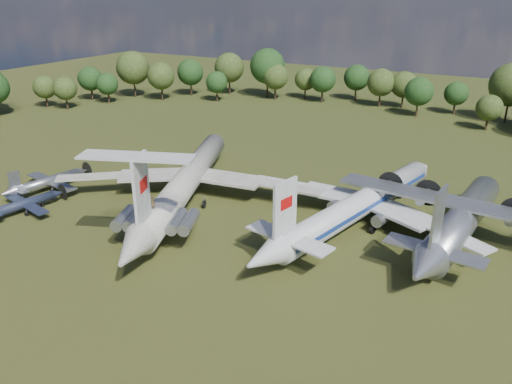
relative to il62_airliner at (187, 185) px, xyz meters
The scene contains 7 objects.
ground 4.21m from the il62_airliner, 30.04° to the right, with size 300.00×300.00×0.00m, color #223712.
il62_airliner is the anchor object (origin of this frame).
tu104_jet 27.06m from the il62_airliner, 10.59° to the left, with size 37.36×49.81×4.98m, color silver, non-canonical shape.
an12_transport 40.56m from the il62_airliner, ahead, with size 35.09×39.22×5.16m, color #9D9FA4, non-canonical shape.
small_prop_west 24.70m from the il62_airliner, 140.90° to the right, with size 10.74×14.64×2.15m, color black, non-canonical shape.
small_prop_northwest 24.29m from the il62_airliner, 161.78° to the right, with size 12.40×16.91×2.48m, color #A0A2A7, non-canonical shape.
person_on_il62 15.74m from the il62_airliner, 69.30° to the right, with size 0.66×0.43×1.80m, color olive.
Camera 1 is at (42.09, -57.27, 31.77)m, focal length 35.00 mm.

